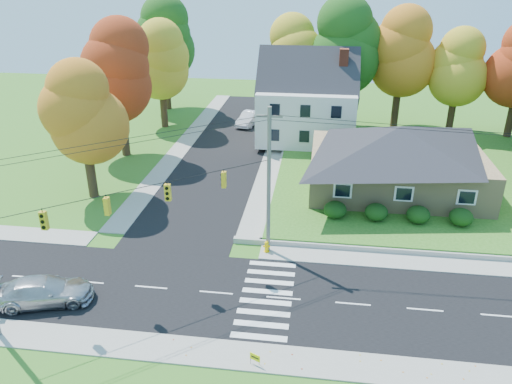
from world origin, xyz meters
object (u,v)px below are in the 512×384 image
Objects in this scene: ranch_house at (397,157)px; white_car at (249,118)px; silver_sedan at (44,291)px; fire_hydrant at (267,247)px.

ranch_house reaches higher than white_car.
ranch_house is 28.31m from silver_sedan.
white_car is at bearing -26.92° from silver_sedan.
silver_sedan is (-21.50, -18.24, -2.46)m from ranch_house.
silver_sedan is at bearing -148.99° from fire_hydrant.
white_car is (-15.05, 17.92, -2.44)m from ranch_house.
silver_sedan is 36.73m from white_car.
white_car reaches higher than silver_sedan.
fire_hydrant is (5.49, -28.99, -0.41)m from white_car.
ranch_house reaches higher than silver_sedan.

